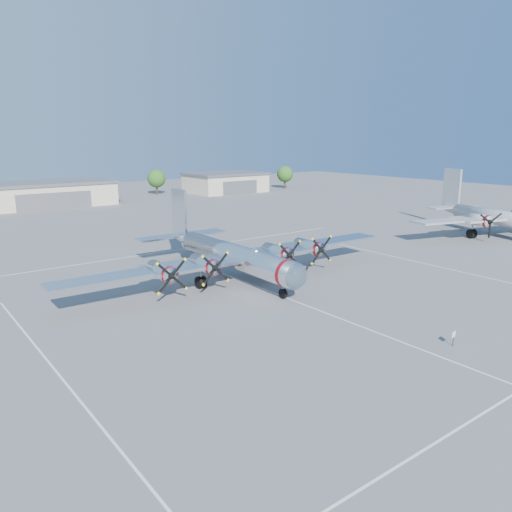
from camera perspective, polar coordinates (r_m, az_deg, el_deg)
ground at (r=47.67m, az=3.59°, el=-4.85°), size 260.00×260.00×0.00m
parking_lines at (r=46.43m, az=5.01°, el=-5.37°), size 60.00×50.08×0.01m
hangar_center at (r=120.48m, az=-22.95°, el=6.56°), size 28.60×14.60×5.40m
hangar_east at (r=140.26m, az=-3.50°, el=8.41°), size 20.60×14.60×5.40m
tree_east at (r=136.39m, az=-11.31°, el=8.67°), size 4.80×4.80×6.64m
tree_far_east at (r=150.65m, az=3.33°, el=9.33°), size 4.80×4.80×6.64m
main_bomber_b29 at (r=54.70m, az=-3.00°, el=-2.42°), size 39.76×27.64×8.67m
twin_engine_east at (r=86.59m, az=25.05°, el=2.23°), size 35.38×29.37×9.71m
info_placard at (r=39.60m, az=21.65°, el=-8.51°), size 0.57×0.15×1.10m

